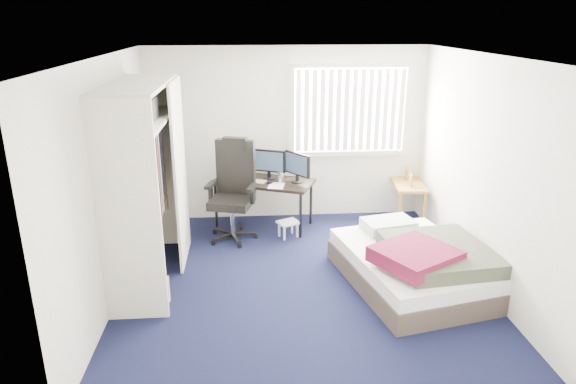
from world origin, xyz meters
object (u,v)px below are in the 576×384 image
Objects in this scene: desk at (264,177)px; bed at (416,263)px; nightstand at (407,186)px; office_chair at (233,200)px.

bed is at bearing -49.77° from desk.
nightstand is (2.10, 0.04, -0.21)m from desk.
desk is 0.61m from office_chair.
desk is 2.55m from bed.
office_chair is at bearing -138.16° from desk.
bed is (1.62, -1.92, -0.46)m from desk.
desk is 1.12× the size of office_chair.
office_chair is 2.57m from bed.
office_chair is (-0.43, -0.39, -0.20)m from desk.
office_chair is 0.66× the size of bed.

